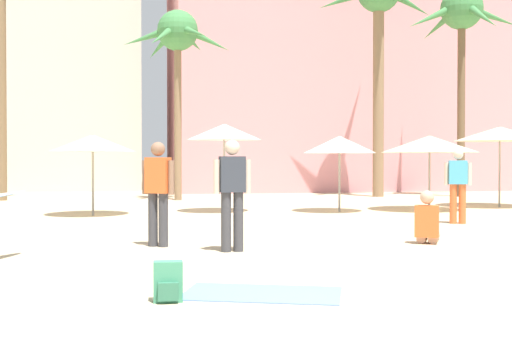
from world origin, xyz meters
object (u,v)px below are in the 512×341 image
(palm_tree_left, at_px, (462,20))
(person_near_right, at_px, (232,190))
(cafe_umbrella_4, at_px, (224,132))
(palm_tree_right, at_px, (379,12))
(cafe_umbrella_5, at_px, (430,144))
(person_mid_center, at_px, (158,189))
(palm_tree_far_left, at_px, (178,40))
(backpack, at_px, (168,282))
(beach_towel, at_px, (262,293))
(person_near_left, at_px, (428,225))
(cafe_umbrella_0, at_px, (340,145))
(cafe_umbrella_2, at_px, (500,134))
(person_far_right, at_px, (458,183))
(cafe_umbrella_6, at_px, (93,143))

(palm_tree_left, xyz_separation_m, person_near_right, (-11.11, -13.66, -5.89))
(cafe_umbrella_4, bearing_deg, palm_tree_right, 42.70)
(cafe_umbrella_5, distance_m, person_mid_center, 10.27)
(palm_tree_far_left, xyz_separation_m, backpack, (-1.29, -17.02, -5.50))
(beach_towel, bearing_deg, person_near_right, 86.96)
(palm_tree_far_left, bearing_deg, cafe_umbrella_4, -81.20)
(palm_tree_left, xyz_separation_m, person_near_left, (-7.57, -13.20, -6.55))
(beach_towel, distance_m, person_near_left, 5.35)
(cafe_umbrella_5, distance_m, backpack, 13.60)
(palm_tree_right, xyz_separation_m, beach_towel, (-8.08, -17.54, -7.18))
(cafe_umbrella_4, bearing_deg, beach_towel, -95.84)
(palm_tree_left, xyz_separation_m, beach_towel, (-11.29, -17.02, -6.86))
(cafe_umbrella_4, height_order, beach_towel, cafe_umbrella_4)
(palm_tree_left, height_order, cafe_umbrella_0, palm_tree_left)
(cafe_umbrella_2, height_order, person_far_right, cafe_umbrella_2)
(palm_tree_left, distance_m, cafe_umbrella_6, 15.85)
(backpack, distance_m, person_near_left, 6.24)
(cafe_umbrella_2, xyz_separation_m, cafe_umbrella_4, (-8.56, -0.41, -0.02))
(person_near_right, bearing_deg, person_near_left, -85.97)
(cafe_umbrella_5, bearing_deg, cafe_umbrella_0, -179.59)
(cafe_umbrella_4, bearing_deg, person_mid_center, -106.81)
(person_near_left, bearing_deg, palm_tree_far_left, 44.40)
(palm_tree_far_left, xyz_separation_m, cafe_umbrella_6, (-2.63, -6.09, -3.82))
(person_mid_center, bearing_deg, cafe_umbrella_4, 15.77)
(cafe_umbrella_2, distance_m, cafe_umbrella_6, 12.10)
(cafe_umbrella_4, bearing_deg, cafe_umbrella_2, 2.73)
(cafe_umbrella_5, relative_size, cafe_umbrella_6, 1.22)
(cafe_umbrella_6, xyz_separation_m, person_mid_center, (1.41, -6.52, -0.91))
(cafe_umbrella_4, bearing_deg, person_near_left, -70.51)
(cafe_umbrella_6, bearing_deg, backpack, -83.03)
(person_near_left, bearing_deg, person_far_right, -5.70)
(person_near_left, xyz_separation_m, person_far_right, (2.19, 3.11, 0.61))
(cafe_umbrella_6, xyz_separation_m, person_far_right, (8.29, -3.79, -0.95))
(palm_tree_right, bearing_deg, cafe_umbrella_5, -99.08)
(cafe_umbrella_2, bearing_deg, palm_tree_right, 105.06)
(person_far_right, bearing_deg, palm_tree_far_left, 50.82)
(cafe_umbrella_0, relative_size, cafe_umbrella_4, 0.87)
(palm_tree_right, distance_m, cafe_umbrella_4, 10.67)
(palm_tree_left, height_order, beach_towel, palm_tree_left)
(cafe_umbrella_5, xyz_separation_m, cafe_umbrella_6, (-9.35, 0.07, -0.01))
(person_near_left, distance_m, person_near_right, 3.64)
(cafe_umbrella_6, height_order, person_near_right, cafe_umbrella_6)
(palm_tree_far_left, distance_m, person_near_right, 14.26)
(person_far_right, bearing_deg, person_near_left, 165.83)
(cafe_umbrella_4, bearing_deg, backpack, -100.85)
(palm_tree_right, xyz_separation_m, person_far_right, (-2.16, -10.60, -6.25))
(palm_tree_far_left, bearing_deg, cafe_umbrella_5, -42.49)
(palm_tree_right, xyz_separation_m, cafe_umbrella_0, (-3.78, -6.91, -5.31))
(person_mid_center, height_order, person_near_left, person_mid_center)
(cafe_umbrella_2, xyz_separation_m, person_mid_center, (-10.65, -7.34, -1.27))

